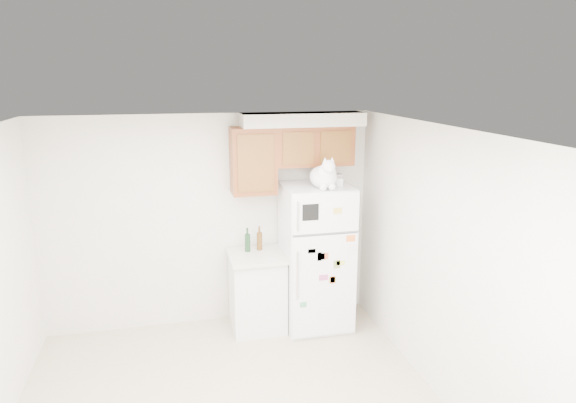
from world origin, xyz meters
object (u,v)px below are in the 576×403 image
object	(u,v)px
storage_box_back	(334,178)
storage_box_front	(337,181)
bottle_amber	(259,238)
refrigerator	(316,257)
bottle_green	(247,240)
base_counter	(257,291)
cat	(325,176)

from	to	relation	value
storage_box_back	storage_box_front	world-z (taller)	storage_box_back
storage_box_back	bottle_amber	distance (m)	1.11
refrigerator	bottle_green	world-z (taller)	refrigerator
base_counter	storage_box_front	bearing A→B (deg)	-6.72
base_counter	cat	xyz separation A→B (m)	(0.73, -0.22, 1.38)
storage_box_front	storage_box_back	bearing A→B (deg)	108.28
refrigerator	bottle_amber	bearing A→B (deg)	162.38
storage_box_front	bottle_green	size ratio (longest dim) A/B	0.53
storage_box_front	refrigerator	bearing A→B (deg)	-164.93
storage_box_back	storage_box_front	xyz separation A→B (m)	(-0.02, -0.16, -0.01)
cat	bottle_amber	world-z (taller)	cat
refrigerator	bottle_green	bearing A→B (deg)	166.61
refrigerator	storage_box_front	world-z (taller)	storage_box_front
storage_box_front	bottle_green	bearing A→B (deg)	-168.62
refrigerator	bottle_amber	size ratio (longest dim) A/B	5.95
cat	bottle_green	distance (m)	1.18
storage_box_back	bottle_green	world-z (taller)	storage_box_back
storage_box_front	bottle_amber	size ratio (longest dim) A/B	0.52
cat	refrigerator	bearing A→B (deg)	105.63
bottle_amber	base_counter	bearing A→B (deg)	-114.37
storage_box_front	bottle_amber	distance (m)	1.12
cat	storage_box_back	distance (m)	0.35
bottle_green	refrigerator	bearing A→B (deg)	-13.39
base_counter	bottle_amber	world-z (taller)	bottle_amber
base_counter	storage_box_back	xyz separation A→B (m)	(0.93, 0.06, 1.29)
bottle_green	cat	bearing A→B (deg)	-22.16
storage_box_front	bottle_amber	xyz separation A→B (m)	(-0.85, 0.23, -0.68)
base_counter	bottle_green	world-z (taller)	bottle_green
base_counter	bottle_green	size ratio (longest dim) A/B	3.26
base_counter	bottle_amber	bearing A→B (deg)	65.63
refrigerator	storage_box_back	bearing A→B (deg)	28.87
cat	bottle_amber	bearing A→B (deg)	152.62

